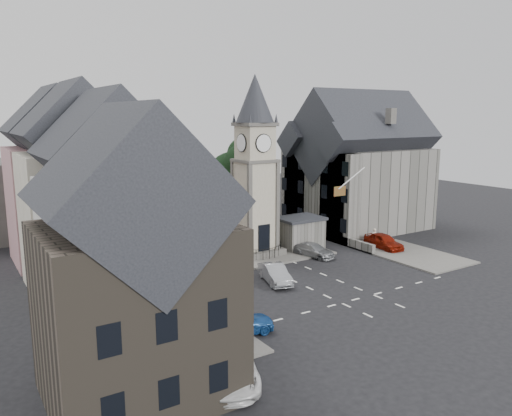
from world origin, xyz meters
TOP-DOWN VIEW (x-y plane):
  - ground at (0.00, 0.00)m, footprint 120.00×120.00m
  - pavement_west at (-12.50, 6.00)m, footprint 6.00×30.00m
  - pavement_east at (12.00, 8.00)m, footprint 6.00×26.00m
  - central_island at (1.50, 8.00)m, footprint 10.00×8.00m
  - road_markings at (0.00, -5.50)m, footprint 20.00×8.00m
  - clock_tower at (0.00, 7.99)m, footprint 4.86×4.86m
  - stone_shelter at (4.80, 7.50)m, footprint 4.30×3.30m
  - town_tree at (2.00, 13.00)m, footprint 7.20×7.20m
  - warning_sign_post at (-3.20, 5.43)m, footprint 0.70×0.19m
  - terrace_pink at (-15.50, 16.00)m, footprint 8.10×7.60m
  - terrace_cream at (-15.50, 8.00)m, footprint 8.10×7.60m
  - terrace_tudor at (-15.50, 0.00)m, footprint 8.10×7.60m
  - building_sw_stone at (-17.00, -9.00)m, footprint 8.60×7.60m
  - backdrop_west at (-12.00, 28.00)m, footprint 20.00×10.00m
  - east_building at (15.59, 11.00)m, footprint 14.40×11.40m
  - east_boundary_wall at (9.20, 10.00)m, footprint 0.40×16.00m
  - flagpole at (8.00, 4.00)m, footprint 3.68×0.10m
  - car_west_blue at (-10.06, -6.00)m, footprint 4.55×2.29m
  - car_west_silver at (-11.50, 0.18)m, footprint 4.20×2.22m
  - car_west_grey at (-10.13, 2.73)m, footprint 5.26×3.20m
  - car_island_silver at (-2.93, 0.50)m, footprint 2.59×4.57m
  - car_island_east at (4.08, 4.50)m, footprint 2.72×4.49m
  - car_east_red at (11.50, 3.00)m, footprint 2.20×4.56m
  - van_sw_white at (-13.00, -10.00)m, footprint 5.13×6.73m
  - pedestrian at (11.50, 4.29)m, footprint 0.65×0.43m

SIDE VIEW (x-z plane):
  - ground at x=0.00m, z-range 0.00..0.00m
  - road_markings at x=0.00m, z-range 0.00..0.01m
  - pavement_west at x=-12.50m, z-range 0.00..0.14m
  - pavement_east at x=12.00m, z-range 0.00..0.14m
  - central_island at x=1.50m, z-range 0.00..0.16m
  - east_boundary_wall at x=9.20m, z-range 0.00..0.90m
  - car_island_east at x=4.08m, z-range 0.00..1.22m
  - car_west_silver at x=-11.50m, z-range 0.00..1.32m
  - car_west_grey at x=-10.13m, z-range 0.00..1.36m
  - car_island_silver at x=-2.93m, z-range 0.00..1.43m
  - car_west_blue at x=-10.06m, z-range 0.00..1.49m
  - car_east_red at x=11.50m, z-range 0.00..1.50m
  - van_sw_white at x=-13.00m, z-range 0.00..1.70m
  - pedestrian at x=11.50m, z-range 0.00..1.76m
  - stone_shelter at x=4.80m, z-range 0.01..3.09m
  - warning_sign_post at x=-3.20m, z-range 0.60..3.45m
  - backdrop_west at x=-12.00m, z-range 0.00..8.00m
  - building_sw_stone at x=-17.00m, z-range 0.15..10.55m
  - terrace_tudor at x=-15.50m, z-range 0.19..12.19m
  - east_building at x=15.59m, z-range -0.04..12.56m
  - terrace_pink at x=-15.50m, z-range 0.18..12.98m
  - terrace_cream at x=-15.50m, z-range 0.18..12.98m
  - town_tree at x=2.00m, z-range 1.57..12.37m
  - flagpole at x=8.00m, z-range 5.63..8.37m
  - clock_tower at x=0.00m, z-range 0.00..16.25m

